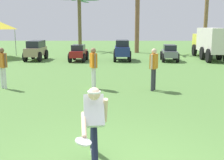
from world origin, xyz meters
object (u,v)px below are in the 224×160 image
(frisbee_in_flight, at_px, (83,142))
(teammate_near_sideline, at_px, (2,64))
(teammate_deep, at_px, (93,64))
(parked_car_slot_a, at_px, (36,50))
(parked_car_slot_d, at_px, (169,53))
(teammate_midfield, at_px, (154,65))
(palm_tree_far_left, at_px, (79,17))
(frisbee_thrower, at_px, (94,120))
(box_truck, at_px, (209,42))
(parked_car_slot_c, at_px, (122,50))
(palm_tree_right_of_centre, at_px, (206,11))
(palm_tree_left_of_centre, at_px, (137,8))
(parked_car_slot_b, at_px, (79,53))

(frisbee_in_flight, xyz_separation_m, teammate_near_sideline, (-3.78, 6.56, 0.25))
(teammate_deep, height_order, parked_car_slot_a, teammate_deep)
(teammate_deep, height_order, parked_car_slot_d, teammate_deep)
(teammate_midfield, height_order, parked_car_slot_d, teammate_midfield)
(parked_car_slot_a, bearing_deg, palm_tree_far_left, 74.20)
(frisbee_thrower, height_order, teammate_deep, teammate_deep)
(box_truck, bearing_deg, teammate_deep, -127.59)
(teammate_near_sideline, height_order, palm_tree_far_left, palm_tree_far_left)
(parked_car_slot_a, xyz_separation_m, box_truck, (12.26, 0.90, 0.51))
(teammate_deep, relative_size, palm_tree_far_left, 0.30)
(teammate_near_sideline, bearing_deg, parked_car_slot_d, 46.98)
(teammate_near_sideline, xyz_separation_m, teammate_deep, (3.45, -0.01, 0.00))
(parked_car_slot_c, bearing_deg, teammate_midfield, -84.21)
(box_truck, bearing_deg, frisbee_thrower, -114.44)
(teammate_near_sideline, bearing_deg, teammate_deep, -0.09)
(parked_car_slot_d, height_order, box_truck, box_truck)
(parked_car_slot_d, relative_size, palm_tree_right_of_centre, 0.37)
(palm_tree_left_of_centre, bearing_deg, parked_car_slot_b, -126.30)
(frisbee_thrower, xyz_separation_m, parked_car_slot_c, (0.87, 14.68, -0.05))
(frisbee_thrower, height_order, palm_tree_right_of_centre, palm_tree_right_of_centre)
(box_truck, bearing_deg, palm_tree_far_left, 146.58)
(parked_car_slot_c, xyz_separation_m, palm_tree_right_of_centre, (7.24, 5.24, 2.84))
(palm_tree_far_left, xyz_separation_m, palm_tree_left_of_centre, (5.26, -2.10, 0.64))
(palm_tree_right_of_centre, bearing_deg, parked_car_slot_d, -126.19)
(parked_car_slot_c, height_order, box_truck, box_truck)
(parked_car_slot_a, height_order, parked_car_slot_b, parked_car_slot_a)
(teammate_midfield, xyz_separation_m, palm_tree_far_left, (-4.75, 16.80, 2.24))
(teammate_midfield, bearing_deg, box_truck, 62.09)
(parked_car_slot_d, distance_m, box_truck, 3.44)
(frisbee_thrower, height_order, parked_car_slot_a, frisbee_thrower)
(palm_tree_left_of_centre, bearing_deg, teammate_near_sideline, -113.19)
(parked_car_slot_c, height_order, palm_tree_right_of_centre, palm_tree_right_of_centre)
(frisbee_in_flight, xyz_separation_m, parked_car_slot_a, (-5.00, 15.52, 0.03))
(parked_car_slot_c, xyz_separation_m, parked_car_slot_d, (3.19, -0.30, -0.18))
(teammate_midfield, bearing_deg, palm_tree_far_left, 105.81)
(palm_tree_right_of_centre, bearing_deg, frisbee_thrower, -112.15)
(box_truck, bearing_deg, teammate_near_sideline, -138.24)
(frisbee_thrower, distance_m, teammate_midfield, 5.89)
(teammate_midfield, bearing_deg, frisbee_thrower, -107.70)
(teammate_near_sideline, height_order, parked_car_slot_d, teammate_near_sideline)
(teammate_deep, height_order, palm_tree_far_left, palm_tree_far_left)
(teammate_midfield, height_order, palm_tree_far_left, palm_tree_far_left)
(frisbee_thrower, relative_size, parked_car_slot_a, 0.58)
(parked_car_slot_d, bearing_deg, parked_car_slot_a, 177.21)
(frisbee_in_flight, xyz_separation_m, teammate_deep, (-0.33, 6.55, 0.25))
(teammate_deep, height_order, palm_tree_right_of_centre, palm_tree_right_of_centre)
(parked_car_slot_b, bearing_deg, box_truck, 8.55)
(teammate_midfield, bearing_deg, teammate_deep, 173.31)
(parked_car_slot_a, bearing_deg, parked_car_slot_d, -2.79)
(parked_car_slot_c, xyz_separation_m, box_truck, (6.28, 1.04, 0.49))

